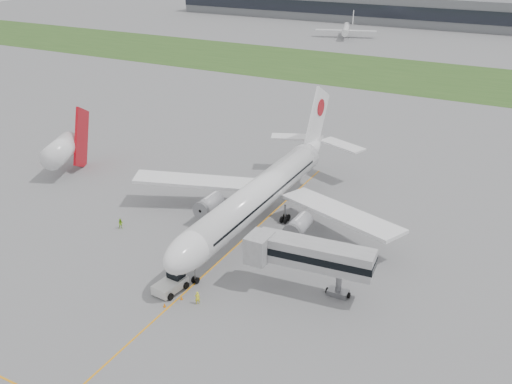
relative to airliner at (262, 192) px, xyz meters
The scene contains 14 objects.
ground 7.47m from the airliner, 90.00° to the right, with size 600.00×600.00×0.00m, color gray.
apron_markings 11.38m from the airliner, 90.00° to the right, with size 70.00×70.00×0.04m, color orange, non-canonical shape.
grass_strip 115.27m from the airliner, 90.00° to the left, with size 600.00×50.00×0.02m, color #2E511E.
terminal_building 225.01m from the airliner, 90.00° to the left, with size 320.00×22.30×14.00m.
control_tower 244.38m from the airliner, 111.62° to the left, with size 12.00×12.00×56.00m, color slate, non-canonical shape.
airliner is the anchor object (origin of this frame).
pushback_tug 23.17m from the airliner, 94.85° to the right, with size 3.62×4.97×2.41m.
jet_bridge 20.28m from the airliner, 46.32° to the right, with size 16.61×6.08×7.70m.
safety_cone_left 26.87m from the airliner, 91.09° to the right, with size 0.41×0.41×0.56m, color orange.
safety_cone_right 24.56m from the airliner, 88.80° to the right, with size 0.38×0.38×0.52m, color orange.
ground_crew_near 24.40m from the airliner, 83.09° to the right, with size 0.68×0.44×1.86m, color #FFF62A.
ground_crew_far 23.36m from the airliner, 147.18° to the right, with size 0.85×0.66×1.75m, color #82C320.
neighbor_aircraft 43.88m from the airliner, behind, with size 7.87×16.02×13.02m.
distant_aircraft_left 181.13m from the airliner, 105.31° to the left, with size 26.86×23.70×10.27m, color white, non-canonical shape.
Camera 1 is at (37.87, -69.17, 44.04)m, focal length 40.00 mm.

